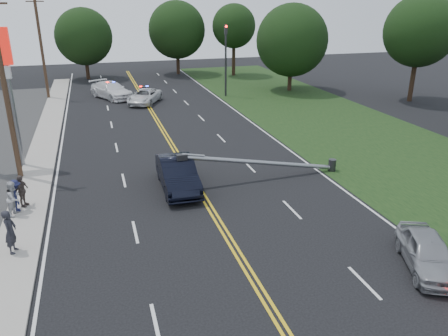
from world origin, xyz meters
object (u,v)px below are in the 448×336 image
object	(u,v)px
utility_pole_mid	(5,88)
crashed_sedan	(178,174)
bystander_c	(16,196)
emergency_a	(145,96)
utility_pole_far	(41,47)
traffic_signal	(226,55)
fallen_streetlight	(270,163)
bystander_d	(22,191)
bystander_a	(10,231)
waiting_sedan	(428,252)
bystander_b	(14,198)
emergency_b	(111,90)

from	to	relation	value
utility_pole_mid	crashed_sedan	world-z (taller)	utility_pole_mid
bystander_c	emergency_a	bearing A→B (deg)	-35.28
utility_pole_far	utility_pole_mid	bearing A→B (deg)	-90.00
traffic_signal	fallen_streetlight	world-z (taller)	traffic_signal
utility_pole_mid	bystander_c	distance (m)	6.22
bystander_d	traffic_signal	bearing A→B (deg)	-9.79
bystander_a	bystander_d	distance (m)	4.26
fallen_streetlight	waiting_sedan	world-z (taller)	fallen_streetlight
fallen_streetlight	bystander_b	bearing A→B (deg)	-175.67
traffic_signal	bystander_c	distance (m)	28.48
utility_pole_mid	emergency_a	size ratio (longest dim) A/B	2.08
waiting_sedan	bystander_c	size ratio (longest dim) A/B	2.53
emergency_a	crashed_sedan	bearing A→B (deg)	-65.69
bystander_a	bystander_b	bearing A→B (deg)	16.76
utility_pole_mid	utility_pole_far	bearing A→B (deg)	90.00
utility_pole_far	waiting_sedan	size ratio (longest dim) A/B	2.57
fallen_streetlight	utility_pole_far	bearing A→B (deg)	117.24
utility_pole_far	traffic_signal	bearing A→B (deg)	-12.89
utility_pole_mid	crashed_sedan	size ratio (longest dim) A/B	2.01
fallen_streetlight	emergency_b	distance (m)	25.33
fallen_streetlight	bystander_c	size ratio (longest dim) A/B	6.10
traffic_signal	bystander_b	bearing A→B (deg)	-126.61
crashed_sedan	emergency_a	size ratio (longest dim) A/B	1.04
fallen_streetlight	emergency_b	xyz separation A→B (m)	(-7.25, 24.27, -0.10)
bystander_c	fallen_streetlight	bearing A→B (deg)	-101.02
traffic_signal	utility_pole_far	distance (m)	17.97
waiting_sedan	emergency_a	xyz separation A→B (m)	(-6.56, 30.84, 0.01)
fallen_streetlight	crashed_sedan	xyz separation A→B (m)	(-5.21, 0.08, -0.10)
waiting_sedan	bystander_c	distance (m)	17.76
emergency_a	bystander_a	world-z (taller)	bystander_a
crashed_sedan	bystander_b	bearing A→B (deg)	-171.06
emergency_b	emergency_a	bearing A→B (deg)	-75.13
waiting_sedan	bystander_a	distance (m)	15.81
traffic_signal	emergency_a	world-z (taller)	traffic_signal
traffic_signal	bystander_b	xyz separation A→B (m)	(-17.07, -22.98, -3.27)
fallen_streetlight	bystander_d	size ratio (longest dim) A/B	5.93
fallen_streetlight	bystander_d	bearing A→B (deg)	-179.34
waiting_sedan	traffic_signal	bearing A→B (deg)	109.20
fallen_streetlight	waiting_sedan	size ratio (longest dim) A/B	2.41
emergency_a	waiting_sedan	bearing A→B (deg)	-51.32
traffic_signal	utility_pole_far	size ratio (longest dim) A/B	0.70
utility_pole_far	bystander_d	distance (m)	26.49
utility_pole_far	waiting_sedan	bearing A→B (deg)	-66.47
crashed_sedan	waiting_sedan	world-z (taller)	crashed_sedan
bystander_a	bystander_d	bearing A→B (deg)	12.69
emergency_b	bystander_c	size ratio (longest dim) A/B	3.66
traffic_signal	bystander_c	bearing A→B (deg)	-127.07
traffic_signal	emergency_a	bearing A→B (deg)	-173.35
emergency_a	emergency_b	distance (m)	4.38
emergency_b	bystander_c	world-z (taller)	bystander_c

